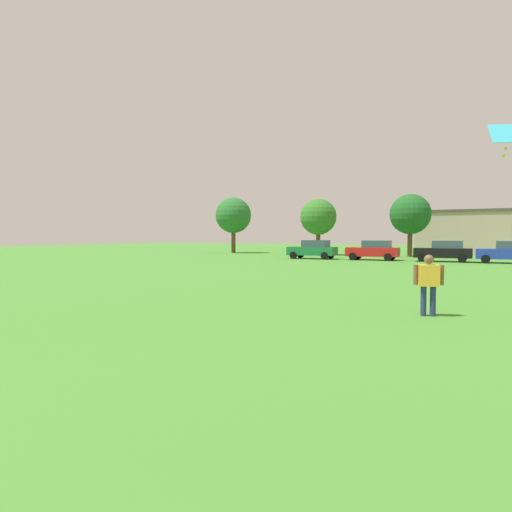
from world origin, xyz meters
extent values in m
plane|color=#42842D|center=(0.00, 30.00, 0.00)|extent=(160.00, 160.00, 0.00)
cylinder|color=navy|center=(4.86, 13.82, 0.39)|extent=(0.15, 0.15, 0.77)
cylinder|color=navy|center=(4.64, 13.76, 0.39)|extent=(0.15, 0.15, 0.77)
cube|color=yellow|center=(4.75, 13.79, 1.05)|extent=(0.58, 0.42, 0.55)
cylinder|color=brown|center=(5.05, 13.88, 1.06)|extent=(0.11, 0.11, 0.52)
cylinder|color=brown|center=(4.44, 13.70, 1.06)|extent=(0.11, 0.11, 0.52)
sphere|color=brown|center=(4.75, 13.79, 1.46)|extent=(0.24, 0.24, 0.24)
cube|color=#3FBFE5|center=(6.60, 17.61, 5.25)|extent=(1.16, 0.81, 0.67)
sphere|color=yellow|center=(6.60, 17.61, 5.00)|extent=(0.10, 0.10, 0.10)
sphere|color=yellow|center=(6.55, 17.61, 4.78)|extent=(0.10, 0.10, 0.10)
sphere|color=yellow|center=(6.50, 17.61, 4.56)|extent=(0.10, 0.10, 0.10)
cube|color=#196B38|center=(-7.79, 40.20, 0.70)|extent=(4.30, 1.80, 0.76)
cube|color=#334756|center=(-7.45, 40.20, 1.38)|extent=(2.24, 1.58, 0.60)
cylinder|color=black|center=(-9.25, 39.30, 0.32)|extent=(0.64, 0.22, 0.64)
cylinder|color=black|center=(-9.25, 41.10, 0.32)|extent=(0.64, 0.22, 0.64)
cylinder|color=black|center=(-6.33, 39.30, 0.32)|extent=(0.64, 0.22, 0.64)
cylinder|color=black|center=(-6.33, 41.10, 0.32)|extent=(0.64, 0.22, 0.64)
cube|color=red|center=(-2.42, 40.40, 0.70)|extent=(4.30, 1.80, 0.76)
cube|color=#334756|center=(-2.08, 40.40, 1.38)|extent=(2.24, 1.58, 0.60)
cylinder|color=black|center=(-3.89, 39.50, 0.32)|extent=(0.64, 0.22, 0.64)
cylinder|color=black|center=(-3.89, 41.30, 0.32)|extent=(0.64, 0.22, 0.64)
cylinder|color=black|center=(-0.96, 39.50, 0.32)|extent=(0.64, 0.22, 0.64)
cylinder|color=black|center=(-0.96, 41.30, 0.32)|extent=(0.64, 0.22, 0.64)
cube|color=black|center=(3.14, 40.51, 0.70)|extent=(4.30, 1.80, 0.76)
cube|color=#334756|center=(3.48, 40.51, 1.38)|extent=(2.24, 1.58, 0.60)
cylinder|color=black|center=(1.68, 39.61, 0.32)|extent=(0.64, 0.22, 0.64)
cylinder|color=black|center=(1.68, 41.41, 0.32)|extent=(0.64, 0.22, 0.64)
cylinder|color=black|center=(4.60, 39.61, 0.32)|extent=(0.64, 0.22, 0.64)
cylinder|color=black|center=(4.60, 41.41, 0.32)|extent=(0.64, 0.22, 0.64)
cube|color=#1E38AD|center=(7.66, 40.40, 0.70)|extent=(4.30, 1.80, 0.76)
cylinder|color=black|center=(6.20, 39.50, 0.32)|extent=(0.64, 0.22, 0.64)
cylinder|color=black|center=(6.20, 41.30, 0.32)|extent=(0.64, 0.22, 0.64)
cylinder|color=brown|center=(-21.17, 49.44, 1.37)|extent=(0.50, 0.50, 2.74)
sphere|color=#286B2D|center=(-21.17, 49.44, 4.57)|extent=(4.32, 4.32, 4.32)
cylinder|color=brown|center=(-9.97, 48.27, 1.24)|extent=(0.46, 0.46, 2.47)
sphere|color=#337528|center=(-9.97, 48.27, 4.13)|extent=(3.91, 3.91, 3.91)
cylinder|color=brown|center=(-0.50, 48.49, 1.26)|extent=(0.47, 0.47, 2.53)
sphere|color=#1E5B23|center=(-0.50, 48.49, 4.23)|extent=(3.99, 3.99, 3.99)
cube|color=tan|center=(4.83, 59.61, 2.38)|extent=(11.79, 6.87, 4.76)
cube|color=#4C4742|center=(4.83, 59.61, 4.88)|extent=(12.27, 7.15, 0.24)
camera|label=1|loc=(5.97, 1.44, 2.07)|focal=31.76mm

